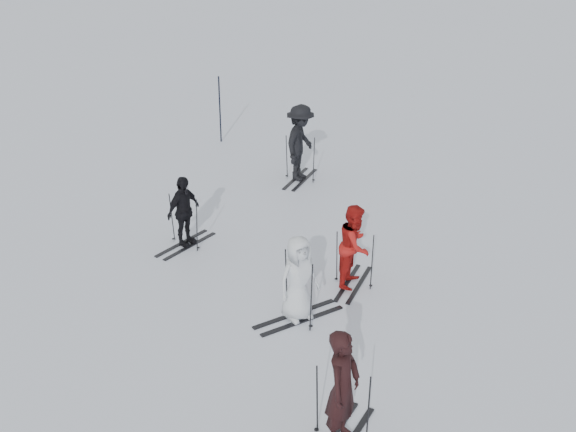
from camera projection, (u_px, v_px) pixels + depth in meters
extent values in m
plane|color=silver|center=(275.00, 282.00, 14.22)|extent=(120.00, 120.00, 0.00)
imported|color=black|center=(343.00, 390.00, 9.80)|extent=(0.57, 0.73, 1.79)
imported|color=#A61612|center=(355.00, 247.00, 13.81)|extent=(0.72, 0.87, 1.66)
imported|color=silver|center=(299.00, 280.00, 12.72)|extent=(0.90, 0.92, 1.60)
imported|color=black|center=(184.00, 212.00, 15.36)|extent=(0.68, 0.99, 1.56)
imported|color=black|center=(300.00, 144.00, 18.74)|extent=(0.91, 1.39, 2.01)
cylinder|color=black|center=(220.00, 109.00, 21.58)|extent=(0.05, 0.05, 2.01)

